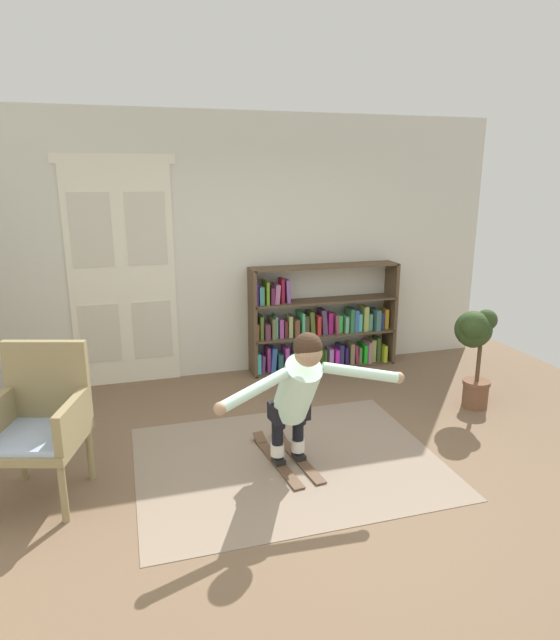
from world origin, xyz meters
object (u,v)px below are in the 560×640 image
object	(u,v)px
wicker_chair	(39,420)
bookshelf	(320,328)
potted_plant	(475,339)
skis_pair	(286,457)
person_skier	(298,389)

from	to	relation	value
wicker_chair	bookshelf	bearing A→B (deg)	34.55
wicker_chair	potted_plant	xyz separation A→B (m)	(3.88, 0.49, 0.12)
skis_pair	person_skier	xyz separation A→B (m)	(0.03, -0.21, 0.68)
wicker_chair	skis_pair	world-z (taller)	wicker_chair
potted_plant	skis_pair	bearing A→B (deg)	-165.97
potted_plant	skis_pair	size ratio (longest dim) A/B	1.09
potted_plant	skis_pair	distance (m)	2.25
wicker_chair	person_skier	distance (m)	1.85
potted_plant	skis_pair	xyz separation A→B (m)	(-2.08, -0.52, -0.68)
bookshelf	person_skier	world-z (taller)	bookshelf
bookshelf	skis_pair	size ratio (longest dim) A/B	1.97
skis_pair	potted_plant	bearing A→B (deg)	14.03
wicker_chair	person_skier	xyz separation A→B (m)	(1.83, -0.24, 0.12)
skis_pair	wicker_chair	bearing A→B (deg)	179.01
bookshelf	wicker_chair	xyz separation A→B (m)	(-2.83, -1.95, 0.09)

